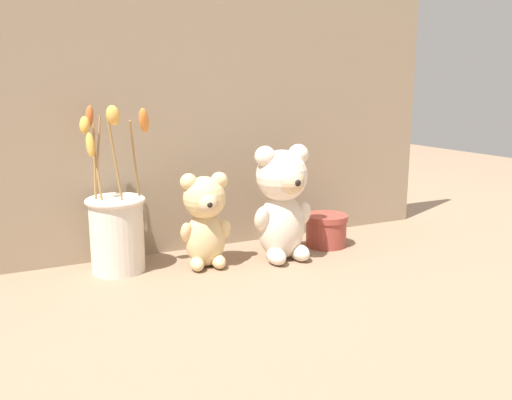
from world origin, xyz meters
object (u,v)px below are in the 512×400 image
object	(u,v)px
teddy_bear_medium	(205,218)
teddy_bear_large	(282,201)
flower_vase	(117,227)
decorative_tin_tall	(326,230)

from	to	relation	value
teddy_bear_medium	teddy_bear_large	bearing A→B (deg)	-9.11
teddy_bear_large	flower_vase	distance (m)	0.36
teddy_bear_medium	decorative_tin_tall	world-z (taller)	teddy_bear_medium
decorative_tin_tall	teddy_bear_medium	bearing A→B (deg)	-177.17
teddy_bear_large	flower_vase	bearing A→B (deg)	166.72
teddy_bear_large	teddy_bear_medium	world-z (taller)	teddy_bear_large
teddy_bear_medium	flower_vase	size ratio (longest dim) A/B	0.59
teddy_bear_large	decorative_tin_tall	distance (m)	0.18
decorative_tin_tall	teddy_bear_large	bearing A→B (deg)	-163.57
teddy_bear_medium	decorative_tin_tall	xyz separation A→B (m)	(0.32, 0.02, -0.07)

